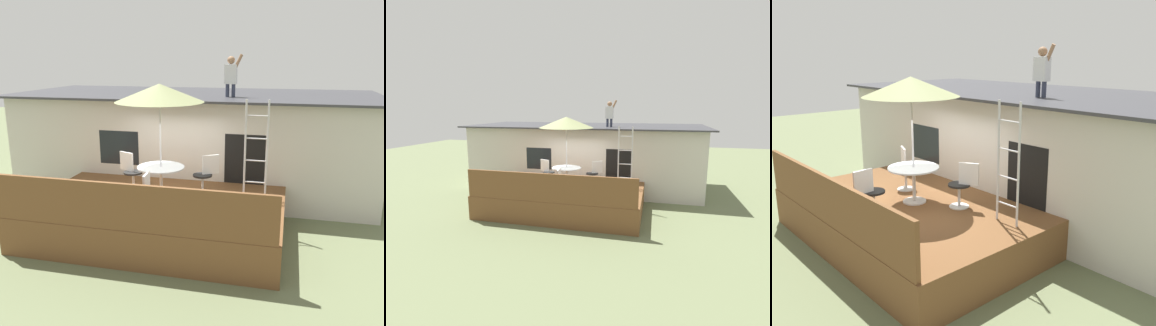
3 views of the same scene
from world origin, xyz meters
The scene contains 11 objects.
ground_plane centered at (0.00, 0.00, 0.00)m, with size 40.00×40.00×0.00m, color #66704C.
house centered at (0.00, 3.60, 1.43)m, with size 10.50×4.50×2.86m.
deck centered at (0.00, 0.00, 0.40)m, with size 5.51×3.61×0.80m, color brown.
deck_railing centered at (0.00, -1.76, 1.25)m, with size 5.41×0.08×0.90m, color brown.
patio_table centered at (0.06, 0.05, 1.39)m, with size 1.04×1.04×0.74m.
patio_umbrella centered at (0.06, 0.05, 3.15)m, with size 1.90×1.90×2.54m.
step_ladder centered at (2.07, 0.66, 1.90)m, with size 0.52×0.04×2.20m.
person_figure centered at (1.19, 2.63, 3.46)m, with size 0.47×0.20×1.11m.
patio_chair_left centered at (-0.81, 0.42, 1.26)m, with size 0.60×0.44×0.92m.
patio_chair_right centered at (0.95, 0.59, 1.26)m, with size 0.57×0.44×0.92m.
patio_chair_near centered at (0.14, -1.00, 1.26)m, with size 0.44×0.62×0.92m.
Camera 3 is at (6.76, -4.58, 3.76)m, focal length 38.82 mm.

